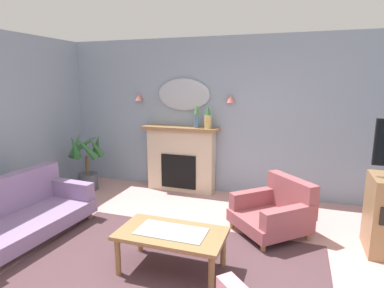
# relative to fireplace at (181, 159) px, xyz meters

# --- Properties ---
(wall_back) EXTENTS (6.92, 0.10, 2.68)m
(wall_back) POSITION_rel_fireplace_xyz_m (0.76, 0.22, 0.77)
(wall_back) COLOR #8C9EB2
(wall_back) RESTS_ON ground
(patterned_rug) EXTENTS (3.20, 2.40, 0.01)m
(patterned_rug) POSITION_rel_fireplace_xyz_m (0.76, -2.55, -0.56)
(patterned_rug) COLOR #4C3338
(patterned_rug) RESTS_ON ground
(fireplace) EXTENTS (1.36, 0.36, 1.16)m
(fireplace) POSITION_rel_fireplace_xyz_m (0.00, 0.00, 0.00)
(fireplace) COLOR beige
(fireplace) RESTS_ON ground
(mantel_vase_right) EXTENTS (0.10, 0.10, 0.39)m
(mantel_vase_right) POSITION_rel_fireplace_xyz_m (0.30, -0.03, 0.80)
(mantel_vase_right) COLOR #4C7093
(mantel_vase_right) RESTS_ON fireplace
(mantel_vase_centre) EXTENTS (0.12, 0.12, 0.38)m
(mantel_vase_centre) POSITION_rel_fireplace_xyz_m (0.50, -0.03, 0.76)
(mantel_vase_centre) COLOR tan
(mantel_vase_centre) RESTS_ON fireplace
(wall_mirror) EXTENTS (0.96, 0.06, 0.56)m
(wall_mirror) POSITION_rel_fireplace_xyz_m (0.00, 0.14, 1.14)
(wall_mirror) COLOR #B2BCC6
(wall_sconce_left) EXTENTS (0.14, 0.14, 0.14)m
(wall_sconce_left) POSITION_rel_fireplace_xyz_m (-0.85, 0.09, 1.09)
(wall_sconce_left) COLOR #D17066
(wall_sconce_right) EXTENTS (0.14, 0.14, 0.14)m
(wall_sconce_right) POSITION_rel_fireplace_xyz_m (0.85, 0.09, 1.09)
(wall_sconce_right) COLOR #D17066
(coffee_table) EXTENTS (1.10, 0.60, 0.45)m
(coffee_table) POSITION_rel_fireplace_xyz_m (0.79, -2.39, -0.19)
(coffee_table) COLOR olive
(coffee_table) RESTS_ON ground
(floral_couch) EXTENTS (0.96, 1.76, 0.76)m
(floral_couch) POSITION_rel_fireplace_xyz_m (-1.31, -2.31, -0.25)
(floral_couch) COLOR gray
(floral_couch) RESTS_ON ground
(armchair_by_coffee_table) EXTENTS (1.15, 1.14, 0.71)m
(armchair_by_coffee_table) POSITION_rel_fireplace_xyz_m (1.73, -1.15, -0.27)
(armchair_by_coffee_table) COLOR #934C51
(armchair_by_coffee_table) RESTS_ON ground
(potted_plant_tall_palm) EXTENTS (0.68, 0.70, 1.05)m
(potted_plant_tall_palm) POSITION_rel_fireplace_xyz_m (-1.60, -0.53, -0.04)
(potted_plant_tall_palm) COLOR #474C56
(potted_plant_tall_palm) RESTS_ON ground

